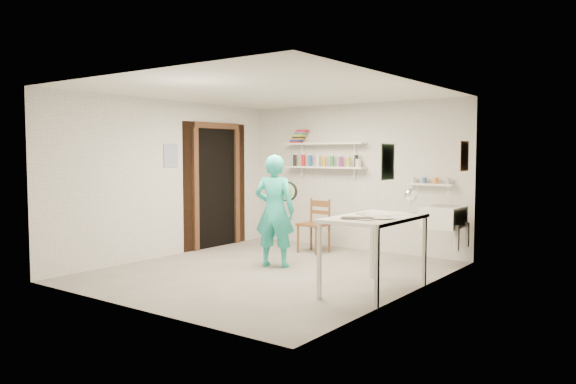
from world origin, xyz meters
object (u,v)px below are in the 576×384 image
Objects in this scene: wall_clock at (288,191)px; wooden_chair at (314,224)px; desk_lamp at (412,195)px; man at (275,211)px; work_table at (374,254)px; belfast_sink at (444,217)px.

wall_clock is 1.21m from wooden_chair.
desk_lamp is at bearing -23.93° from wall_clock.
man is at bearing -178.23° from desk_lamp.
work_table is 8.00× the size of desk_lamp.
man is 1.89m from work_table.
wooden_chair reaches higher than belfast_sink.
wooden_chair is 2.60m from work_table.
belfast_sink is 0.38× the size of man.
desk_lamp reaches higher than work_table.
work_table is at bearing 145.98° from man.
wall_clock is (0.07, 0.21, 0.26)m from man.
wall_clock is (-1.83, -1.20, 0.35)m from belfast_sink.
desk_lamp is at bearing 162.12° from man.
wall_clock is at bearing -146.88° from belfast_sink.
belfast_sink is 1.40m from desk_lamp.
desk_lamp is (2.01, 0.06, 0.30)m from man.
wall_clock is at bearing 175.72° from desk_lamp.
wall_clock reaches higher than desk_lamp.
wooden_chair is at bearing 83.59° from wall_clock.
wall_clock is at bearing 158.82° from work_table.
work_table is (-0.11, -1.86, -0.26)m from belfast_sink.
work_table is (1.80, -0.46, -0.35)m from man.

